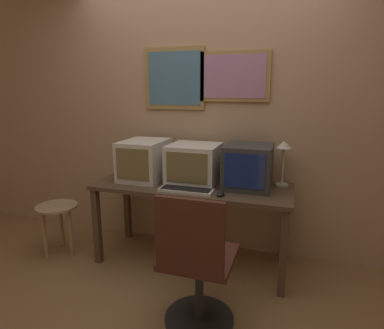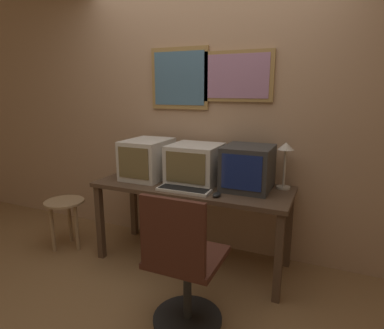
{
  "view_description": "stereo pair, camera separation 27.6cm",
  "coord_description": "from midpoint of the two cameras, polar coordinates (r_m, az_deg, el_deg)",
  "views": [
    {
      "loc": [
        0.83,
        -1.82,
        1.54
      ],
      "look_at": [
        0.0,
        0.73,
        0.92
      ],
      "focal_mm": 30.0,
      "sensor_mm": 36.0,
      "label": 1
    },
    {
      "loc": [
        1.08,
        -1.73,
        1.54
      ],
      "look_at": [
        0.0,
        0.73,
        0.92
      ],
      "focal_mm": 30.0,
      "sensor_mm": 36.0,
      "label": 2
    }
  ],
  "objects": [
    {
      "name": "desk_clock",
      "position": [
        3.34,
        -13.17,
        -0.37
      ],
      "size": [
        0.12,
        0.07,
        0.1
      ],
      "color": "#B7B2AD",
      "rests_on": "desk"
    },
    {
      "name": "mouse_near_keyboard",
      "position": [
        2.51,
        1.96,
        -5.26
      ],
      "size": [
        0.06,
        0.1,
        0.03
      ],
      "color": "black",
      "rests_on": "desk"
    },
    {
      "name": "desk_lamp",
      "position": [
        2.78,
        13.28,
        2.07
      ],
      "size": [
        0.13,
        0.13,
        0.39
      ],
      "color": "#B2A899",
      "rests_on": "desk"
    },
    {
      "name": "side_stool",
      "position": [
        3.36,
        -25.03,
        -8.37
      ],
      "size": [
        0.38,
        0.38,
        0.49
      ],
      "color": "#9E7F5B",
      "rests_on": "ground_plane"
    },
    {
      "name": "monitor_center",
      "position": [
        2.84,
        -2.38,
        0.16
      ],
      "size": [
        0.43,
        0.43,
        0.34
      ],
      "color": "beige",
      "rests_on": "desk"
    },
    {
      "name": "monitor_left",
      "position": [
        3.0,
        -11.08,
        0.79
      ],
      "size": [
        0.37,
        0.47,
        0.36
      ],
      "color": "beige",
      "rests_on": "desk"
    },
    {
      "name": "wall_back",
      "position": [
        3.08,
        -0.22,
        8.69
      ],
      "size": [
        8.0,
        0.08,
        2.6
      ],
      "color": "tan",
      "rests_on": "ground_plane"
    },
    {
      "name": "desk",
      "position": [
        2.83,
        -2.8,
        -5.29
      ],
      "size": [
        1.71,
        0.64,
        0.74
      ],
      "color": "#4C3828",
      "rests_on": "ground_plane"
    },
    {
      "name": "keyboard_main",
      "position": [
        2.62,
        -4.07,
        -4.59
      ],
      "size": [
        0.44,
        0.15,
        0.03
      ],
      "color": "beige",
      "rests_on": "desk"
    },
    {
      "name": "ground_plane",
      "position": [
        2.54,
        -9.05,
        -24.52
      ],
      "size": [
        14.0,
        14.0,
        0.0
      ],
      "primitive_type": "plane",
      "color": "brown"
    },
    {
      "name": "office_chair",
      "position": [
        2.16,
        -3.01,
        -18.35
      ],
      "size": [
        0.48,
        0.48,
        0.95
      ],
      "color": "black",
      "rests_on": "ground_plane"
    },
    {
      "name": "monitor_right",
      "position": [
        2.7,
        7.09,
        -0.37
      ],
      "size": [
        0.39,
        0.42,
        0.36
      ],
      "color": "#333333",
      "rests_on": "desk"
    }
  ]
}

